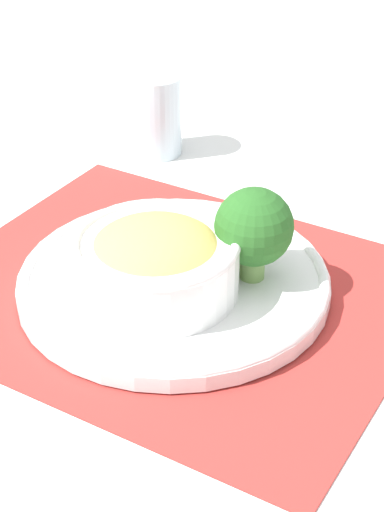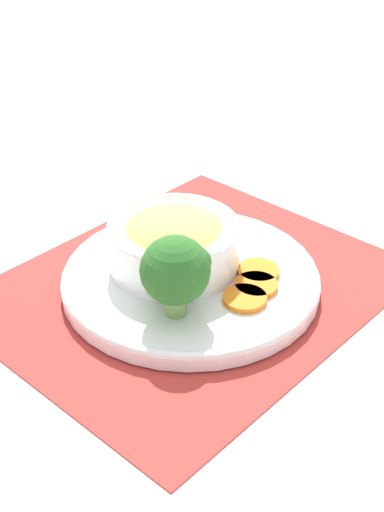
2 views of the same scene
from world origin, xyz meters
The scene contains 9 objects.
ground_plane centered at (0.00, 0.00, 0.00)m, with size 4.00×4.00×0.00m, color white.
placemat centered at (0.00, 0.00, 0.00)m, with size 0.48×0.41×0.00m.
plate centered at (0.00, 0.00, 0.02)m, with size 0.30×0.30×0.02m.
bowl centered at (0.00, -0.03, 0.05)m, with size 0.16×0.16×0.07m.
broccoli_floret centered at (0.06, 0.04, 0.08)m, with size 0.08×0.08×0.09m.
carrot_slice_near centered at (-0.01, 0.08, 0.02)m, with size 0.05×0.05×0.01m.
carrot_slice_middle centered at (-0.04, 0.07, 0.02)m, with size 0.05×0.05×0.01m.
carrot_slice_far centered at (-0.06, 0.05, 0.02)m, with size 0.05×0.05×0.01m.
water_glass centered at (-0.20, 0.25, 0.05)m, with size 0.07×0.07×0.10m.
Camera 1 is at (0.40, -0.56, 0.48)m, focal length 60.00 mm.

